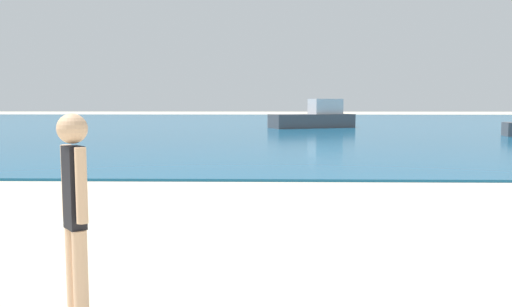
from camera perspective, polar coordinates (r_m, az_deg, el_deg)
water at (r=40.88m, az=1.79°, el=3.30°), size 160.00×60.00×0.06m
person_standing at (r=3.90m, az=-19.17°, el=-5.97°), size 0.26×0.30×1.59m
boat_far at (r=33.62m, az=6.44°, el=3.90°), size 5.66×3.72×1.84m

